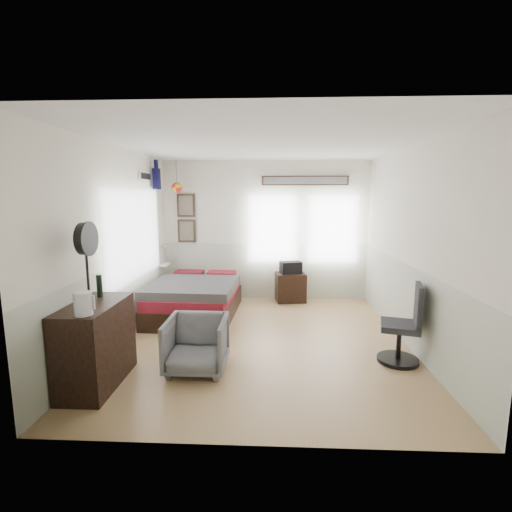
# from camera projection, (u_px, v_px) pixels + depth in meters

# --- Properties ---
(ground_plane) EXTENTS (4.00, 4.50, 0.01)m
(ground_plane) POSITION_uv_depth(u_px,v_px,m) (262.00, 341.00, 5.25)
(ground_plane) COLOR tan
(room_shell) EXTENTS (4.02, 4.52, 2.71)m
(room_shell) POSITION_uv_depth(u_px,v_px,m) (257.00, 226.00, 5.18)
(room_shell) COLOR silver
(room_shell) RESTS_ON ground_plane
(wall_decor) EXTENTS (3.55, 1.32, 1.44)m
(wall_decor) POSITION_uv_depth(u_px,v_px,m) (206.00, 192.00, 6.90)
(wall_decor) COLOR #322519
(wall_decor) RESTS_ON room_shell
(bed) EXTENTS (1.45, 1.96, 0.61)m
(bed) POSITION_uv_depth(u_px,v_px,m) (196.00, 298.00, 6.35)
(bed) COLOR black
(bed) RESTS_ON ground_plane
(dresser) EXTENTS (0.48, 1.00, 0.90)m
(dresser) POSITION_uv_depth(u_px,v_px,m) (96.00, 344.00, 3.97)
(dresser) COLOR black
(dresser) RESTS_ON ground_plane
(armchair) EXTENTS (0.69, 0.71, 0.64)m
(armchair) POSITION_uv_depth(u_px,v_px,m) (197.00, 344.00, 4.30)
(armchair) COLOR slate
(armchair) RESTS_ON ground_plane
(nightstand) EXTENTS (0.61, 0.52, 0.55)m
(nightstand) POSITION_uv_depth(u_px,v_px,m) (290.00, 287.00, 7.21)
(nightstand) COLOR black
(nightstand) RESTS_ON ground_plane
(task_chair) EXTENTS (0.54, 0.54, 0.99)m
(task_chair) POSITION_uv_depth(u_px,v_px,m) (404.00, 331.00, 4.50)
(task_chair) COLOR black
(task_chair) RESTS_ON ground_plane
(kettle) EXTENTS (0.20, 0.17, 0.22)m
(kettle) POSITION_uv_depth(u_px,v_px,m) (83.00, 304.00, 3.51)
(kettle) COLOR silver
(kettle) RESTS_ON dresser
(bottle) EXTENTS (0.06, 0.06, 0.25)m
(bottle) POSITION_uv_depth(u_px,v_px,m) (99.00, 286.00, 4.16)
(bottle) COLOR black
(bottle) RESTS_ON dresser
(stand_fan) EXTENTS (0.09, 0.36, 0.87)m
(stand_fan) POSITION_uv_depth(u_px,v_px,m) (86.00, 240.00, 3.78)
(stand_fan) COLOR black
(stand_fan) RESTS_ON dresser
(black_bag) EXTENTS (0.44, 0.35, 0.23)m
(black_bag) POSITION_uv_depth(u_px,v_px,m) (291.00, 267.00, 7.14)
(black_bag) COLOR black
(black_bag) RESTS_ON nightstand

